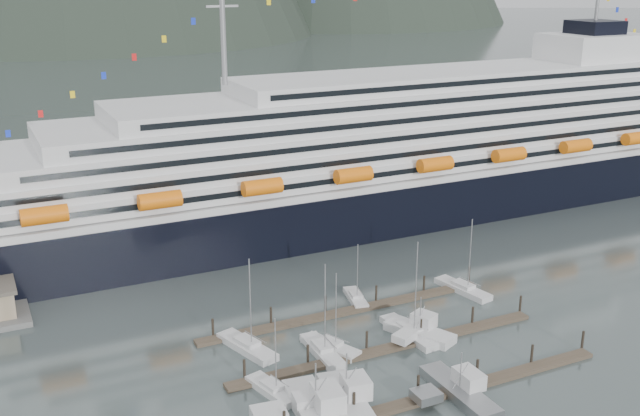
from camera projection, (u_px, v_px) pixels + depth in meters
The scene contains 16 objects.
ground at pixel (431, 352), 103.84m from camera, with size 1600.00×1600.00×0.00m, color #424E4E.
cruise_ship at pixel (407, 158), 159.70m from camera, with size 210.00×30.40×50.30m.
dock_near at pixel (443, 393), 93.19m from camera, with size 48.18×2.28×3.20m.
dock_mid at pixel (389, 347), 104.33m from camera, with size 48.18×2.28×3.20m.
dock_far at pixel (346, 311), 115.47m from camera, with size 48.18×2.28×3.20m.
sailboat_a at pixel (272, 390), 93.56m from camera, with size 4.50×8.90×11.08m.
sailboat_b at pixel (322, 351), 103.11m from camera, with size 2.89×10.03×14.14m.
sailboat_c at pixel (331, 347), 104.26m from camera, with size 5.94×9.39×12.19m.
sailboat_d at pixel (409, 332), 108.36m from camera, with size 3.48×11.54×15.27m.
sailboat_e at pixel (247, 347), 104.14m from camera, with size 5.78×11.17×14.49m.
sailboat_f at pixel (356, 298), 119.65m from camera, with size 3.89×8.02×10.26m.
sailboat_g at pixel (463, 289), 122.95m from camera, with size 4.55×11.01×13.35m.
trawler_a at pixel (314, 412), 87.85m from camera, with size 11.11×15.31×8.25m.
trawler_b at pixel (345, 400), 90.52m from camera, with size 9.68×12.68×7.97m.
trawler_c at pixel (458, 390), 92.69m from camera, with size 9.22×13.14×6.68m.
trawler_e at pixel (419, 331), 107.80m from camera, with size 9.30×10.93×6.78m.
Camera 1 is at (-54.30, -76.77, 50.78)m, focal length 42.00 mm.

